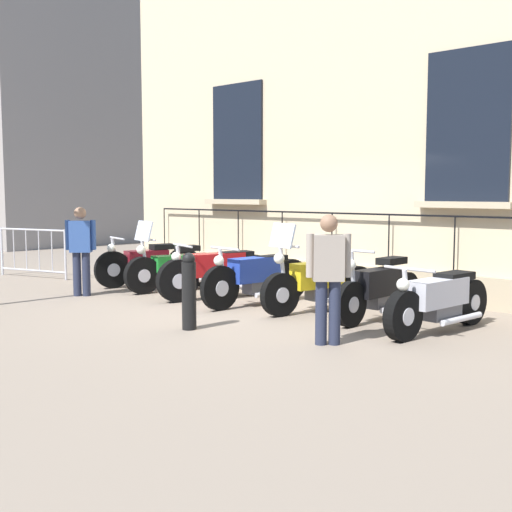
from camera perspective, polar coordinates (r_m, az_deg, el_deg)
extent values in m
plane|color=gray|center=(10.25, -0.26, -4.48)|extent=(60.00, 60.00, 0.00)
cube|color=#C6B28E|center=(12.38, 8.12, 17.42)|extent=(0.60, 11.23, 8.68)
cube|color=tan|center=(11.91, 6.83, -1.85)|extent=(0.20, 11.23, 0.51)
cube|color=black|center=(10.70, 18.31, 10.98)|extent=(0.06, 1.36, 2.37)
cube|color=tan|center=(10.58, 17.93, 4.36)|extent=(0.24, 1.56, 0.10)
cube|color=black|center=(13.46, -1.67, 10.12)|extent=(0.06, 1.36, 2.37)
cube|color=tan|center=(13.36, -1.89, 4.85)|extent=(0.24, 1.56, 0.10)
cube|color=black|center=(11.78, 6.79, 3.81)|extent=(0.03, 9.44, 0.03)
cylinder|color=black|center=(15.01, -8.16, 2.43)|extent=(0.02, 0.02, 0.92)
cylinder|color=black|center=(14.13, -5.08, 2.27)|extent=(0.02, 0.02, 0.92)
cylinder|color=black|center=(13.30, -1.59, 2.07)|extent=(0.02, 0.02, 0.92)
cylinder|color=black|center=(12.52, 2.34, 1.84)|extent=(0.02, 0.02, 0.92)
cylinder|color=black|center=(11.81, 6.76, 1.58)|extent=(0.02, 0.02, 0.92)
cylinder|color=black|center=(11.17, 11.72, 1.26)|extent=(0.02, 0.02, 0.92)
cylinder|color=black|center=(10.64, 17.23, 0.91)|extent=(0.02, 0.02, 0.92)
cylinder|color=black|center=(12.40, -12.63, -1.20)|extent=(0.71, 0.30, 0.70)
cylinder|color=silver|center=(12.40, -12.63, -1.20)|extent=(0.27, 0.19, 0.25)
cylinder|color=black|center=(12.97, -6.48, -0.80)|extent=(0.71, 0.30, 0.70)
cylinder|color=silver|center=(12.97, -6.48, -0.80)|extent=(0.27, 0.19, 0.25)
cube|color=maroon|center=(12.63, -9.71, -0.16)|extent=(0.87, 0.54, 0.30)
cube|color=#4C4C51|center=(12.69, -9.28, -1.14)|extent=(0.54, 0.39, 0.25)
cube|color=black|center=(12.74, -8.33, 0.83)|extent=(0.52, 0.41, 0.10)
cylinder|color=silver|center=(12.39, -12.44, 0.18)|extent=(0.17, 0.10, 0.60)
cylinder|color=silver|center=(12.38, -12.25, 1.55)|extent=(0.23, 0.70, 0.04)
sphere|color=white|center=(12.35, -12.76, 0.70)|extent=(0.16, 0.16, 0.16)
cylinder|color=silver|center=(12.60, -8.30, -1.74)|extent=(0.73, 0.28, 0.08)
cylinder|color=black|center=(11.59, -10.07, -1.71)|extent=(0.69, 0.30, 0.67)
cylinder|color=silver|center=(11.59, -10.07, -1.71)|extent=(0.27, 0.22, 0.23)
cylinder|color=black|center=(12.20, -4.46, -1.27)|extent=(0.69, 0.30, 0.67)
cylinder|color=silver|center=(12.20, -4.46, -1.27)|extent=(0.27, 0.22, 0.23)
cube|color=#1E842D|center=(11.84, -7.42, -0.62)|extent=(0.79, 0.46, 0.29)
cube|color=#4C4C51|center=(11.91, -6.98, -1.63)|extent=(0.49, 0.34, 0.23)
cube|color=black|center=(11.96, -6.13, 0.70)|extent=(0.46, 0.36, 0.10)
cylinder|color=silver|center=(11.57, -9.87, -0.12)|extent=(0.17, 0.09, 0.65)
cylinder|color=silver|center=(11.57, -9.68, 1.48)|extent=(0.19, 0.66, 0.04)
sphere|color=white|center=(11.53, -10.20, 0.56)|extent=(0.16, 0.16, 0.16)
cylinder|color=silver|center=(11.84, -6.01, -2.23)|extent=(0.66, 0.23, 0.08)
cube|color=silver|center=(11.53, -9.96, 2.21)|extent=(0.24, 0.56, 0.36)
cylinder|color=black|center=(10.65, -7.00, -2.20)|extent=(0.73, 0.36, 0.71)
cylinder|color=silver|center=(10.65, -7.00, -2.20)|extent=(0.29, 0.25, 0.25)
cylinder|color=black|center=(11.34, -0.03, -1.68)|extent=(0.73, 0.36, 0.71)
cylinder|color=silver|center=(11.34, -0.03, -1.68)|extent=(0.29, 0.25, 0.25)
cube|color=red|center=(10.92, -3.64, -0.75)|extent=(1.07, 0.61, 0.38)
cube|color=#4C4C51|center=(11.00, -3.17, -2.10)|extent=(0.66, 0.43, 0.25)
cube|color=black|center=(11.10, -1.78, 0.16)|extent=(0.63, 0.45, 0.10)
cylinder|color=silver|center=(10.63, -6.77, -0.64)|extent=(0.17, 0.10, 0.59)
cylinder|color=silver|center=(10.63, -6.55, 0.93)|extent=(0.24, 0.69, 0.04)
sphere|color=white|center=(10.59, -7.13, -0.07)|extent=(0.16, 0.16, 0.16)
cylinder|color=silver|center=(10.96, -1.79, -2.78)|extent=(0.90, 0.35, 0.08)
cylinder|color=black|center=(9.85, -3.23, -2.87)|extent=(0.70, 0.19, 0.69)
cylinder|color=silver|center=(9.85, -3.23, -2.87)|extent=(0.26, 0.15, 0.24)
cylinder|color=black|center=(10.84, 3.12, -2.08)|extent=(0.70, 0.19, 0.69)
cylinder|color=silver|center=(10.84, 3.12, -2.08)|extent=(0.26, 0.15, 0.24)
cube|color=#1E389E|center=(10.26, -0.11, -1.20)|extent=(0.91, 0.42, 0.39)
cube|color=#4C4C51|center=(10.36, 0.31, -2.62)|extent=(0.55, 0.31, 0.24)
cube|color=black|center=(10.48, 1.36, -0.21)|extent=(0.52, 0.34, 0.10)
cylinder|color=silver|center=(9.84, -3.01, -1.10)|extent=(0.17, 0.08, 0.61)
cylinder|color=silver|center=(9.84, -2.79, 0.67)|extent=(0.12, 0.68, 0.04)
sphere|color=white|center=(9.78, -3.33, -0.42)|extent=(0.16, 0.16, 0.16)
cylinder|color=silver|center=(10.37, 1.63, -3.30)|extent=(0.80, 0.18, 0.08)
cylinder|color=black|center=(9.37, 2.15, -3.46)|extent=(0.65, 0.27, 0.64)
cylinder|color=silver|center=(9.37, 2.15, -3.46)|extent=(0.25, 0.19, 0.23)
cylinder|color=black|center=(10.36, 8.93, -2.64)|extent=(0.65, 0.27, 0.64)
cylinder|color=silver|center=(10.36, 8.93, -2.64)|extent=(0.25, 0.19, 0.23)
cube|color=gold|center=(9.78, 5.50, -1.70)|extent=(0.92, 0.47, 0.39)
cube|color=#4C4C51|center=(9.88, 5.93, -3.19)|extent=(0.57, 0.34, 0.23)
cube|color=black|center=(9.99, 7.08, -0.49)|extent=(0.54, 0.35, 0.10)
cylinder|color=silver|center=(9.35, 2.41, -1.27)|extent=(0.17, 0.09, 0.72)
cylinder|color=silver|center=(9.34, 2.66, 0.92)|extent=(0.17, 0.60, 0.04)
sphere|color=white|center=(9.29, 2.07, -0.22)|extent=(0.16, 0.16, 0.16)
cylinder|color=silver|center=(9.90, 7.25, -3.85)|extent=(0.79, 0.26, 0.08)
cube|color=silver|center=(9.29, 2.37, 1.82)|extent=(0.23, 0.51, 0.36)
cylinder|color=black|center=(8.73, 8.40, -4.27)|extent=(0.63, 0.13, 0.62)
cylinder|color=silver|center=(8.73, 8.40, -4.27)|extent=(0.22, 0.14, 0.22)
cylinder|color=black|center=(9.89, 13.18, -3.18)|extent=(0.63, 0.13, 0.62)
cylinder|color=silver|center=(9.89, 13.18, -3.18)|extent=(0.22, 0.14, 0.22)
cube|color=black|center=(9.22, 10.80, -2.31)|extent=(0.85, 0.31, 0.38)
cube|color=#4C4C51|center=(9.35, 11.11, -3.84)|extent=(0.52, 0.24, 0.22)
cube|color=black|center=(9.48, 11.98, -0.42)|extent=(0.48, 0.27, 0.10)
cylinder|color=silver|center=(8.71, 8.62, -1.91)|extent=(0.16, 0.07, 0.72)
cylinder|color=silver|center=(8.71, 8.85, 0.46)|extent=(0.06, 0.60, 0.04)
sphere|color=white|center=(8.63, 8.37, -0.78)|extent=(0.16, 0.16, 0.16)
cylinder|color=silver|center=(9.42, 12.40, -4.47)|extent=(0.76, 0.11, 0.08)
cylinder|color=black|center=(8.02, 12.97, -5.22)|extent=(0.64, 0.22, 0.63)
cylinder|color=silver|center=(8.02, 12.97, -5.22)|extent=(0.24, 0.19, 0.22)
cylinder|color=black|center=(9.29, 18.53, -3.89)|extent=(0.64, 0.22, 0.63)
cylinder|color=silver|center=(9.29, 18.53, -3.89)|extent=(0.24, 0.19, 0.22)
cube|color=#B2B2BC|center=(8.57, 15.81, -3.14)|extent=(1.02, 0.45, 0.35)
cube|color=#4C4C51|center=(8.69, 16.13, -4.67)|extent=(0.62, 0.34, 0.22)
cube|color=black|center=(8.87, 17.24, -1.71)|extent=(0.59, 0.37, 0.10)
cylinder|color=silver|center=(8.01, 13.23, -3.18)|extent=(0.17, 0.08, 0.58)
cylinder|color=silver|center=(8.02, 13.48, -1.14)|extent=(0.13, 0.73, 0.04)
sphere|color=white|center=(7.94, 12.95, -2.50)|extent=(0.16, 0.16, 0.16)
cylinder|color=silver|center=(8.78, 17.82, -5.34)|extent=(0.89, 0.19, 0.08)
cylinder|color=#B7B7BF|center=(15.08, -21.67, 0.40)|extent=(0.05, 0.05, 1.05)
cylinder|color=#B7B7BF|center=(13.78, -16.60, 0.10)|extent=(0.05, 0.05, 1.05)
cylinder|color=#B7B7BF|center=(14.38, -19.31, 2.22)|extent=(0.52, 1.77, 0.04)
cylinder|color=#B7B7BF|center=(14.46, -19.20, -1.22)|extent=(0.52, 1.77, 0.04)
cylinder|color=#B7B7BF|center=(14.81, -20.74, 0.64)|extent=(0.02, 0.02, 0.87)
cylinder|color=#B7B7BF|center=(14.54, -19.76, 0.58)|extent=(0.02, 0.02, 0.87)
cylinder|color=#B7B7BF|center=(14.28, -18.75, 0.53)|extent=(0.02, 0.02, 0.87)
cylinder|color=#B7B7BF|center=(14.03, -17.70, 0.47)|extent=(0.02, 0.02, 0.87)
cylinder|color=black|center=(8.51, -5.98, -3.54)|extent=(0.19, 0.19, 0.90)
sphere|color=black|center=(8.45, -6.01, -0.28)|extent=(0.17, 0.17, 0.17)
cylinder|color=#23283D|center=(7.68, 5.82, -5.04)|extent=(0.14, 0.14, 0.77)
cylinder|color=#23283D|center=(7.70, 7.01, -5.03)|extent=(0.14, 0.14, 0.77)
cube|color=gray|center=(7.59, 6.47, -0.16)|extent=(0.40, 0.41, 0.55)
sphere|color=#8C664C|center=(7.56, 6.50, 2.91)|extent=(0.21, 0.21, 0.21)
cylinder|color=gray|center=(7.57, 4.82, 0.05)|extent=(0.09, 0.09, 0.52)
cylinder|color=gray|center=(7.62, 8.11, 0.05)|extent=(0.09, 0.09, 0.52)
cylinder|color=#23283D|center=(11.63, -15.64, -1.56)|extent=(0.14, 0.14, 0.77)
cylinder|color=#23283D|center=(11.59, -14.87, -1.56)|extent=(0.14, 0.14, 0.77)
cube|color=#2D4C8C|center=(11.55, -15.34, 1.68)|extent=(0.41, 0.41, 0.55)
sphere|color=#8C664C|center=(11.53, -15.39, 3.70)|extent=(0.21, 0.21, 0.21)
cylinder|color=#2D4C8C|center=(11.60, -16.40, 1.81)|extent=(0.09, 0.09, 0.52)
cylinder|color=#2D4C8C|center=(11.50, -14.28, 1.83)|extent=(0.09, 0.09, 0.52)
cube|color=gray|center=(25.15, -19.24, 16.48)|extent=(5.47, 5.86, 13.30)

